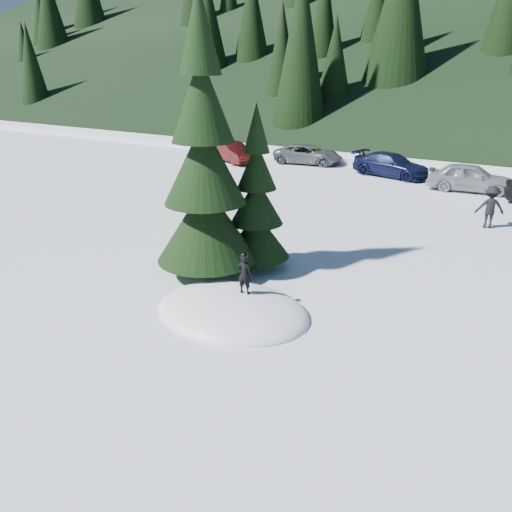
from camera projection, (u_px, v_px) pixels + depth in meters
The scene contains 11 objects.
ground at pixel (233, 312), 13.84m from camera, with size 200.00×200.00×0.00m, color white.
snow_mound at pixel (233, 312), 13.84m from camera, with size 4.48×3.52×0.96m, color white.
spruce_tall at pixel (204, 174), 15.16m from camera, with size 3.20×3.20×8.60m.
spruce_short at pixel (257, 207), 16.21m from camera, with size 2.20×2.20×5.37m.
child_skier at pixel (244, 274), 13.70m from camera, with size 0.42×0.27×1.14m, color black.
adult_2 at pixel (490, 207), 20.72m from camera, with size 1.15×0.66×1.78m, color black.
car_0 at pixel (223, 143), 39.18m from camera, with size 1.55×3.85×1.31m, color black.
car_1 at pixel (233, 152), 34.85m from camera, with size 1.45×4.16×1.37m, color #3A0B0A.
car_2 at pixel (308, 154), 34.26m from camera, with size 2.15×4.67×1.30m, color #565B5F.
car_3 at pixel (391, 165), 30.37m from camera, with size 1.96×4.83×1.40m, color black.
car_4 at pixel (470, 177), 26.77m from camera, with size 1.78×4.43×1.51m, color gray.
Camera 1 is at (7.05, -10.17, 6.44)m, focal length 35.00 mm.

